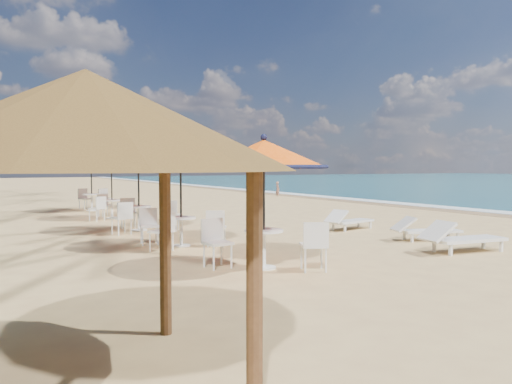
# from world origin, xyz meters

# --- Properties ---
(ground) EXTENTS (160.00, 160.00, 0.00)m
(ground) POSITION_xyz_m (0.00, 0.00, 0.00)
(ground) COLOR tan
(ground) RESTS_ON ground
(foam_strip) EXTENTS (1.20, 140.00, 0.04)m
(foam_strip) POSITION_xyz_m (9.30, 10.00, 0.00)
(foam_strip) COLOR white
(foam_strip) RESTS_ON ground
(wetsand_band) EXTENTS (1.40, 140.00, 0.02)m
(wetsand_band) POSITION_xyz_m (8.40, 10.00, 0.00)
(wetsand_band) COLOR olive
(wetsand_band) RESTS_ON ground
(station_0) EXTENTS (2.40, 2.40, 2.50)m
(station_0) POSITION_xyz_m (-4.67, 0.28, 1.91)
(station_0) COLOR black
(station_0) RESTS_ON ground
(station_1) EXTENTS (2.30, 2.30, 2.40)m
(station_1) POSITION_xyz_m (-5.11, 3.46, 1.75)
(station_1) COLOR black
(station_1) RESTS_ON ground
(station_2) EXTENTS (2.41, 2.41, 2.51)m
(station_2) POSITION_xyz_m (-5.13, 6.77, 1.83)
(station_2) COLOR black
(station_2) RESTS_ON ground
(station_3) EXTENTS (2.24, 2.24, 2.34)m
(station_3) POSITION_xyz_m (-5.06, 10.64, 1.78)
(station_3) COLOR black
(station_3) RESTS_ON ground
(station_4) EXTENTS (2.39, 2.51, 2.50)m
(station_4) POSITION_xyz_m (-4.95, 14.31, 1.83)
(station_4) COLOR black
(station_4) RESTS_ON ground
(lounger_near) EXTENTS (2.08, 0.92, 0.72)m
(lounger_near) POSITION_xyz_m (-0.04, -0.38, 0.34)
(lounger_near) COLOR silver
(lounger_near) RESTS_ON ground
(lounger_mid) EXTENTS (1.83, 1.12, 0.63)m
(lounger_mid) POSITION_xyz_m (0.64, 1.25, 0.29)
(lounger_mid) COLOR silver
(lounger_mid) RESTS_ON ground
(lounger_far) EXTENTS (1.83, 0.91, 0.63)m
(lounger_far) POSITION_xyz_m (0.36, 3.88, 0.29)
(lounger_far) COLOR silver
(lounger_far) RESTS_ON ground
(palapa) EXTENTS (3.56, 3.56, 2.72)m
(palapa) POSITION_xyz_m (-8.50, -3.33, 2.28)
(palapa) COLOR brown
(palapa) RESTS_ON ground
(person) EXTENTS (0.28, 0.39, 0.98)m
(person) POSITION_xyz_m (7.14, 18.77, 0.49)
(person) COLOR #955F4C
(person) RESTS_ON ground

